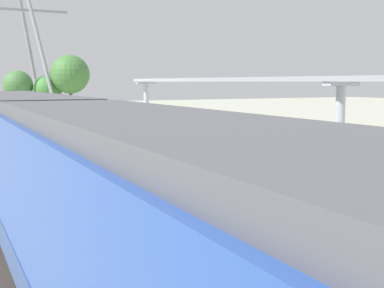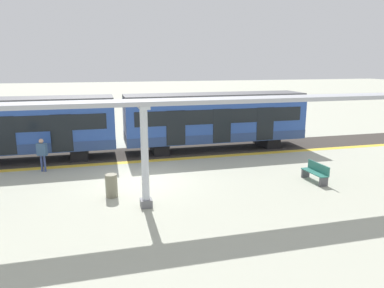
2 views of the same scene
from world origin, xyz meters
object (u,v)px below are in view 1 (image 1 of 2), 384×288
Objects in this scene: train_far_carriage at (21,146)px; canopy_pillar_second at (339,147)px; trash_bin at (329,211)px; canopy_pillar_third at (146,116)px; bench_near_end at (191,162)px; passenger_waiting_near_edge at (256,248)px; train_near_carriage at (169,262)px.

canopy_pillar_second is at bearing -33.42° from train_far_carriage.
canopy_pillar_third is at bearing 85.32° from trash_bin.
bench_near_end is 13.21m from passenger_waiting_near_edge.
passenger_waiting_near_edge reaches higher than trash_bin.
train_far_carriage is 9.65m from trash_bin.
train_far_carriage reaches higher than trash_bin.
train_far_carriage is 13.14m from canopy_pillar_third.
canopy_pillar_third reaches higher than bench_near_end.
trash_bin is at bearing 35.72° from passenger_waiting_near_edge.
train_near_carriage is at bearing -90.00° from train_far_carriage.
train_far_carriage is at bearing -161.28° from bench_near_end.
bench_near_end is (7.28, 14.21, -1.38)m from train_near_carriage.
bench_near_end is (-0.97, 7.90, -1.52)m from canopy_pillar_second.
canopy_pillar_third reaches higher than train_near_carriage.
bench_near_end is 0.91× the size of passenger_waiting_near_edge.
train_near_carriage is 11.80× the size of trash_bin.
trash_bin is at bearing -92.59° from bench_near_end.
canopy_pillar_third is at bearing 69.44° from train_near_carriage.
passenger_waiting_near_edge is (2.46, 1.92, -0.78)m from train_near_carriage.
train_near_carriage reaches higher than trash_bin.
canopy_pillar_second is at bearing 37.16° from passenger_waiting_near_edge.
canopy_pillar_second is (8.24, 6.31, 0.14)m from train_near_carriage.
trash_bin is (-1.38, -1.22, -1.49)m from canopy_pillar_second.
trash_bin is at bearing -138.61° from canopy_pillar_second.
canopy_pillar_third is 7.97m from bench_near_end.
canopy_pillar_second reaches higher than train_near_carriage.
train_near_carriage is 11.75m from train_far_carriage.
canopy_pillar_second is 2.37m from trash_bin.
train_far_carriage is 9.88m from canopy_pillar_second.
canopy_pillar_second is at bearing -83.02° from bench_near_end.
train_far_carriage reaches higher than bench_near_end.
train_far_carriage is at bearing 104.05° from passenger_waiting_near_edge.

